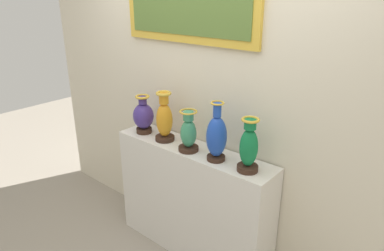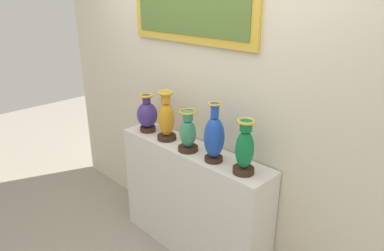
{
  "view_description": "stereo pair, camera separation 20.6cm",
  "coord_description": "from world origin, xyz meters",
  "px_view_note": "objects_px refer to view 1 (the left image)",
  "views": [
    {
      "loc": [
        1.58,
        -1.87,
        2.1
      ],
      "look_at": [
        0.0,
        0.0,
        1.15
      ],
      "focal_mm": 32.74,
      "sensor_mm": 36.0,
      "label": 1
    },
    {
      "loc": [
        1.73,
        -1.73,
        2.1
      ],
      "look_at": [
        0.0,
        0.0,
        1.15
      ],
      "focal_mm": 32.74,
      "sensor_mm": 36.0,
      "label": 2
    }
  ],
  "objects_px": {
    "vase_sapphire": "(217,137)",
    "vase_emerald": "(249,148)",
    "vase_amber": "(164,119)",
    "vase_jade": "(188,133)",
    "vase_indigo": "(143,116)"
  },
  "relations": [
    {
      "from": "vase_amber",
      "to": "vase_jade",
      "type": "relative_size",
      "value": 1.27
    },
    {
      "from": "vase_jade",
      "to": "vase_emerald",
      "type": "bearing_deg",
      "value": 1.82
    },
    {
      "from": "vase_indigo",
      "to": "vase_emerald",
      "type": "height_order",
      "value": "vase_emerald"
    },
    {
      "from": "vase_sapphire",
      "to": "vase_emerald",
      "type": "relative_size",
      "value": 1.15
    },
    {
      "from": "vase_indigo",
      "to": "vase_jade",
      "type": "distance_m",
      "value": 0.52
    },
    {
      "from": "vase_emerald",
      "to": "vase_sapphire",
      "type": "bearing_deg",
      "value": -178.18
    },
    {
      "from": "vase_jade",
      "to": "vase_sapphire",
      "type": "relative_size",
      "value": 0.73
    },
    {
      "from": "vase_amber",
      "to": "vase_emerald",
      "type": "distance_m",
      "value": 0.79
    },
    {
      "from": "vase_jade",
      "to": "vase_amber",
      "type": "bearing_deg",
      "value": 174.5
    },
    {
      "from": "vase_jade",
      "to": "vase_sapphire",
      "type": "distance_m",
      "value": 0.26
    },
    {
      "from": "vase_indigo",
      "to": "vase_sapphire",
      "type": "distance_m",
      "value": 0.78
    },
    {
      "from": "vase_sapphire",
      "to": "vase_emerald",
      "type": "height_order",
      "value": "vase_sapphire"
    },
    {
      "from": "vase_jade",
      "to": "vase_emerald",
      "type": "xyz_separation_m",
      "value": [
        0.51,
        0.02,
        0.03
      ]
    },
    {
      "from": "vase_indigo",
      "to": "vase_sapphire",
      "type": "xyz_separation_m",
      "value": [
        0.78,
        -0.02,
        0.03
      ]
    },
    {
      "from": "vase_amber",
      "to": "vase_jade",
      "type": "height_order",
      "value": "vase_amber"
    }
  ]
}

